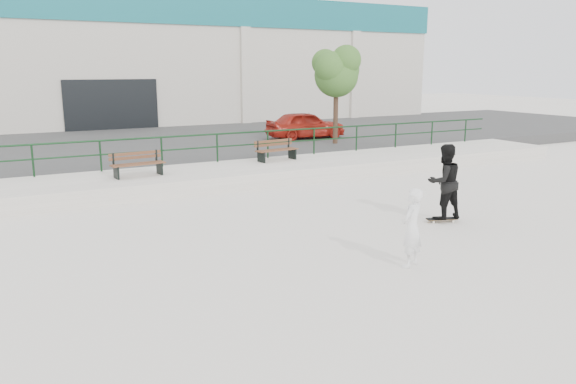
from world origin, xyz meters
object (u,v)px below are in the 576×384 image
bench_right (276,150)px  seated_skater (412,228)px  red_car (305,125)px  tree (337,70)px  standing_skater (444,182)px  bench_left (137,164)px  skateboard (442,219)px

bench_right → seated_skater: (-2.17, -9.94, -0.10)m
bench_right → red_car: size_ratio=0.44×
tree → standing_skater: 11.81m
bench_left → standing_skater: size_ratio=0.89×
seated_skater → red_car: bearing=-137.3°
bench_left → tree: (9.69, 3.73, 2.82)m
bench_left → seated_skater: 9.72m
bench_left → standing_skater: (5.83, -7.11, 0.16)m
seated_skater → standing_skater: bearing=-167.4°
standing_skater → seated_skater: standing_skater is taller
bench_right → tree: (4.53, 3.03, 2.82)m
skateboard → standing_skater: standing_skater is taller
bench_left → seated_skater: seated_skater is taller
bench_right → seated_skater: size_ratio=1.09×
tree → skateboard: (-3.86, -10.84, -3.62)m
tree → skateboard: 12.06m
tree → standing_skater: (-3.86, -10.84, -2.67)m
red_car → skateboard: bearing=168.6°
bench_right → standing_skater: bearing=-92.6°
bench_left → red_car: size_ratio=0.44×
red_car → standing_skater: bearing=168.6°
seated_skater → bench_right: bearing=-126.7°
tree → red_car: bearing=96.8°
bench_right → seated_skater: 10.18m
bench_left → bench_right: bench_left is taller
bench_right → skateboard: size_ratio=2.09×
tree → bench_left: bearing=-159.0°
bench_left → skateboard: (5.83, -7.11, -0.80)m
seated_skater → bench_left: bearing=-96.4°
bench_left → standing_skater: standing_skater is taller
bench_left → standing_skater: bearing=-55.8°
bench_left → skateboard: bearing=-55.8°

